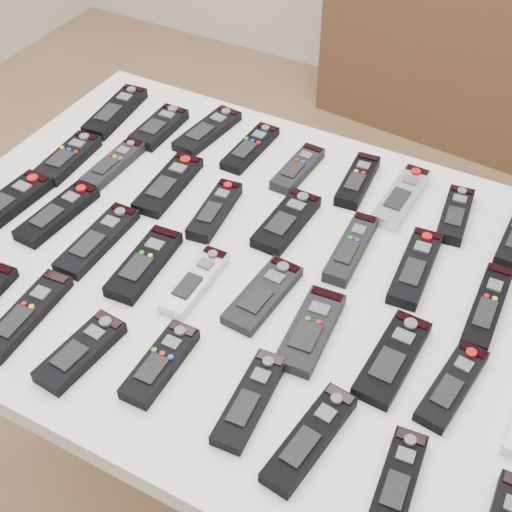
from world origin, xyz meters
The scene contains 33 objects.
ground centered at (0.00, 0.00, 0.00)m, with size 4.00×4.00×0.00m, color #8E6348.
table centered at (0.09, 0.00, 0.72)m, with size 1.25×0.88×0.78m.
remote_0 centered at (-0.42, 0.27, 0.79)m, with size 0.06×0.20×0.02m, color black.
remote_1 centered at (-0.30, 0.26, 0.79)m, with size 0.06×0.15×0.02m, color black.
remote_2 centered at (-0.20, 0.30, 0.79)m, with size 0.06×0.18×0.02m, color black.
remote_3 centered at (-0.08, 0.29, 0.79)m, with size 0.05×0.17×0.02m, color black.
remote_4 centered at (0.04, 0.27, 0.79)m, with size 0.05×0.16×0.02m, color black.
remote_5 centered at (0.16, 0.29, 0.79)m, with size 0.05×0.16×0.02m, color black.
remote_6 centered at (0.26, 0.29, 0.79)m, with size 0.05×0.19×0.02m, color #B7B7BC.
remote_7 centered at (0.36, 0.28, 0.79)m, with size 0.05×0.15×0.02m, color black.
remote_10 centered at (-0.40, 0.08, 0.79)m, with size 0.06×0.16×0.02m, color black.
remote_11 centered at (-0.30, 0.10, 0.79)m, with size 0.05×0.17×0.02m, color black.
remote_12 centered at (-0.17, 0.10, 0.79)m, with size 0.06×0.19×0.02m, color black.
remote_13 centered at (-0.04, 0.08, 0.79)m, with size 0.05×0.17×0.02m, color black.
remote_14 centered at (0.09, 0.11, 0.79)m, with size 0.06×0.17×0.02m, color black.
remote_15 centered at (0.23, 0.10, 0.79)m, with size 0.04×0.18×0.02m, color black.
remote_16 centered at (0.35, 0.11, 0.79)m, with size 0.05×0.19×0.02m, color black.
remote_17 centered at (0.48, 0.08, 0.79)m, with size 0.05×0.19×0.02m, color black.
remote_19 centered at (-0.40, -0.09, 0.79)m, with size 0.06×0.18×0.02m, color black.
remote_20 centered at (-0.30, -0.07, 0.79)m, with size 0.05×0.18×0.02m, color black.
remote_21 centered at (-0.19, -0.10, 0.79)m, with size 0.06×0.19×0.02m, color black.
remote_22 centered at (-0.08, -0.11, 0.79)m, with size 0.06×0.18×0.02m, color black.
remote_23 centered at (0.02, -0.10, 0.79)m, with size 0.05×0.16×0.02m, color #B7B7BC.
remote_24 centered at (0.14, -0.07, 0.79)m, with size 0.06×0.17×0.02m, color black.
remote_25 centered at (0.25, -0.10, 0.79)m, with size 0.06×0.17×0.02m, color black.
remote_26 centered at (0.38, -0.09, 0.79)m, with size 0.06×0.18×0.02m, color black.
remote_27 centered at (0.48, -0.10, 0.79)m, with size 0.05×0.17×0.02m, color black.
remote_31 centered at (-0.18, -0.30, 0.79)m, with size 0.05×0.19×0.02m, color black.
remote_32 centered at (-0.05, -0.32, 0.79)m, with size 0.06×0.16×0.02m, color black.
remote_33 centered at (0.07, -0.28, 0.79)m, with size 0.05×0.16×0.02m, color black.
remote_34 centered at (0.22, -0.27, 0.79)m, with size 0.05×0.17×0.02m, color black.
remote_35 centered at (0.33, -0.29, 0.79)m, with size 0.05×0.18×0.02m, color black.
remote_36 centered at (0.46, -0.29, 0.79)m, with size 0.05×0.15×0.02m, color black.
Camera 1 is at (0.52, -0.80, 1.67)m, focal length 50.00 mm.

